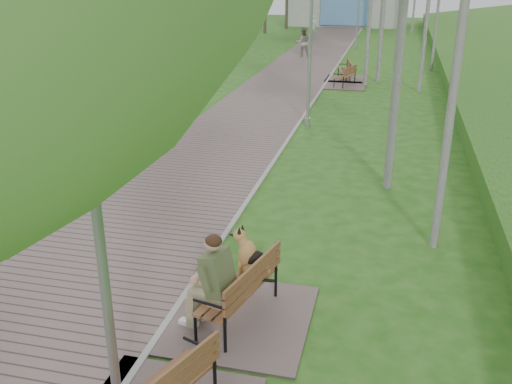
# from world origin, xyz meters

# --- Properties ---
(walkway) EXTENTS (3.50, 67.00, 0.04)m
(walkway) POSITION_xyz_m (-1.75, 21.50, 0.02)
(walkway) COLOR #72605C
(walkway) RESTS_ON ground
(kerb) EXTENTS (0.10, 67.00, 0.05)m
(kerb) POSITION_xyz_m (0.00, 21.50, 0.03)
(kerb) COLOR #999993
(kerb) RESTS_ON ground
(building_north) EXTENTS (10.00, 5.20, 4.00)m
(building_north) POSITION_xyz_m (-1.50, 50.97, 1.99)
(building_north) COLOR #9E9E99
(building_north) RESTS_ON ground
(bench_main) EXTENTS (2.02, 2.25, 1.77)m
(bench_main) POSITION_xyz_m (0.93, 6.01, 0.50)
(bench_main) COLOR #72605C
(bench_main) RESTS_ON ground
(bench_third) EXTENTS (1.68, 1.87, 1.03)m
(bench_third) POSITION_xyz_m (0.69, 25.50, 0.19)
(bench_third) COLOR #72605C
(bench_third) RESTS_ON ground
(bench_far) EXTENTS (1.73, 1.92, 1.06)m
(bench_far) POSITION_xyz_m (0.86, 24.01, 0.20)
(bench_far) COLOR #72605C
(bench_far) RESTS_ON ground
(lamp_post_near) EXTENTS (0.18, 0.18, 4.76)m
(lamp_post_near) POSITION_xyz_m (0.19, 3.80, 2.23)
(lamp_post_near) COLOR #9DA0A5
(lamp_post_near) RESTS_ON ground
(lamp_post_second) EXTENTS (0.19, 0.19, 4.79)m
(lamp_post_second) POSITION_xyz_m (0.31, 17.12, 2.24)
(lamp_post_second) COLOR #9DA0A5
(lamp_post_second) RESTS_ON ground
(lamp_post_third) EXTENTS (0.18, 0.18, 4.78)m
(lamp_post_third) POSITION_xyz_m (0.41, 36.16, 2.23)
(lamp_post_third) COLOR #9DA0A5
(lamp_post_third) RESTS_ON ground
(pedestrian_near) EXTENTS (0.59, 0.40, 1.58)m
(pedestrian_near) POSITION_xyz_m (-3.06, 40.92, 0.79)
(pedestrian_near) COLOR beige
(pedestrian_near) RESTS_ON ground
(pedestrian_far) EXTENTS (0.96, 0.86, 1.64)m
(pedestrian_far) POSITION_xyz_m (-2.25, 31.77, 0.82)
(pedestrian_far) COLOR gray
(pedestrian_far) RESTS_ON ground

